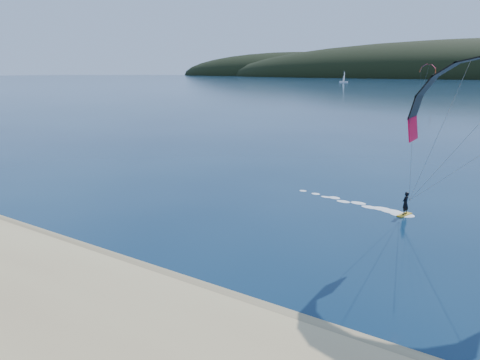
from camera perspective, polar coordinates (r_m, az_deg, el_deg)
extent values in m
plane|color=#071F39|center=(24.83, -21.93, -14.77)|extent=(1800.00, 1800.00, 0.00)
cube|color=olive|center=(27.24, -14.07, -11.36)|extent=(220.00, 2.50, 0.10)
ellipsoid|color=black|center=(735.10, 28.65, 11.58)|extent=(840.00, 280.00, 110.00)
ellipsoid|color=black|center=(886.52, 6.83, 13.32)|extent=(520.00, 220.00, 90.00)
cube|color=gold|center=(38.43, 20.60, -4.24)|extent=(0.93, 1.62, 0.09)
imported|color=black|center=(38.14, 20.73, -2.84)|extent=(0.64, 0.80, 1.90)
cylinder|color=gray|center=(33.53, 24.47, 1.44)|extent=(0.02, 0.02, 10.50)
cube|color=gold|center=(222.57, 22.36, 10.15)|extent=(1.11, 1.36, 0.08)
imported|color=black|center=(222.53, 22.38, 10.37)|extent=(0.97, 1.02, 1.66)
cylinder|color=gray|center=(218.69, 22.84, 11.62)|extent=(0.02, 0.02, 11.82)
cube|color=white|center=(431.46, 13.33, 12.32)|extent=(7.66, 3.17, 1.30)
cylinder|color=white|center=(431.35, 13.37, 13.00)|extent=(0.19, 0.19, 10.25)
cube|color=white|center=(432.56, 13.44, 12.99)|extent=(0.30, 2.42, 7.45)
cube|color=white|center=(429.97, 13.29, 12.75)|extent=(0.24, 1.86, 4.66)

